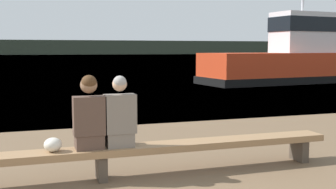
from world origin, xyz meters
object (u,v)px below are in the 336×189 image
(person_right, at_px, (120,116))
(tugboat_red, at_px, (300,60))
(bench_main, at_px, (101,154))
(shopping_bag, at_px, (53,145))
(person_left, at_px, (89,116))

(person_right, xyz_separation_m, tugboat_red, (12.60, 13.60, 0.30))
(bench_main, bearing_deg, person_right, -0.10)
(bench_main, relative_size, person_right, 7.06)
(bench_main, distance_m, shopping_bag, 0.65)
(person_left, xyz_separation_m, shopping_bag, (-0.47, 0.00, -0.35))
(person_right, relative_size, shopping_bag, 4.21)
(tugboat_red, bearing_deg, shopping_bag, 128.87)
(bench_main, height_order, shopping_bag, shopping_bag)
(person_left, height_order, person_right, person_left)
(person_right, distance_m, shopping_bag, 0.94)
(bench_main, xyz_separation_m, person_right, (0.26, -0.00, 0.50))
(person_right, xyz_separation_m, shopping_bag, (-0.88, -0.00, -0.33))
(bench_main, bearing_deg, shopping_bag, -179.89)
(person_left, bearing_deg, tugboat_red, 46.26)
(person_left, relative_size, shopping_bag, 4.29)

